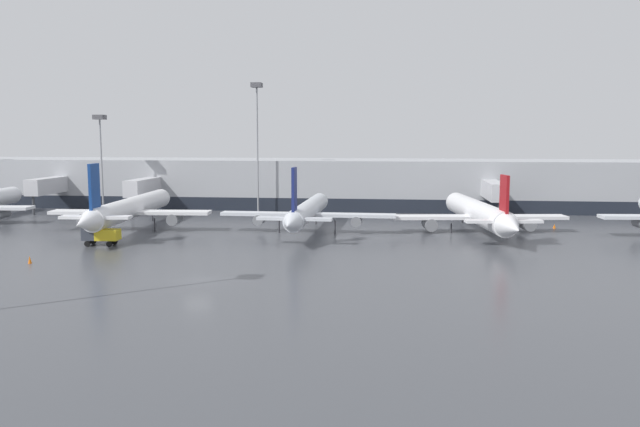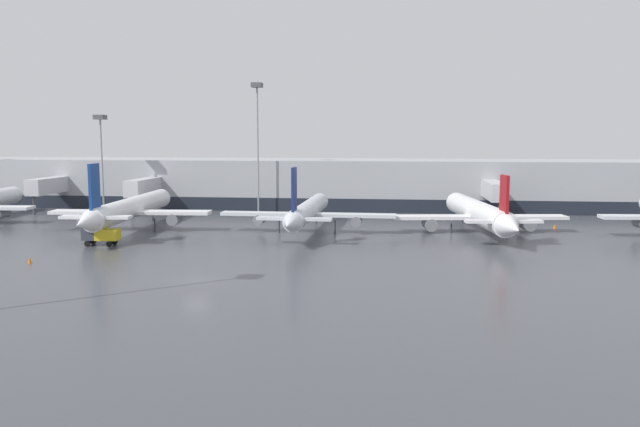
{
  "view_description": "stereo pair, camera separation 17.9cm",
  "coord_description": "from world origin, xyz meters",
  "views": [
    {
      "loc": [
        17.69,
        -55.2,
        13.29
      ],
      "look_at": [
        8.39,
        27.55,
        3.0
      ],
      "focal_mm": 35.0,
      "sensor_mm": 36.0,
      "label": 1
    },
    {
      "loc": [
        17.87,
        -55.18,
        13.29
      ],
      "look_at": [
        8.39,
        27.55,
        3.0
      ],
      "focal_mm": 35.0,
      "sensor_mm": 36.0,
      "label": 2
    }
  ],
  "objects": [
    {
      "name": "traffic_cone_0",
      "position": [
        41.64,
        37.97,
        0.3
      ],
      "size": [
        0.42,
        0.42,
        0.6
      ],
      "color": "orange",
      "rests_on": "ground_plane"
    },
    {
      "name": "parked_jet_4",
      "position": [
        -18.85,
        28.89,
        3.16
      ],
      "size": [
        22.86,
        35.98,
        10.05
      ],
      "rotation": [
        0.0,
        0.0,
        1.64
      ],
      "color": "white",
      "rests_on": "ground_plane"
    },
    {
      "name": "terminal_building",
      "position": [
        -0.09,
        61.85,
        4.5
      ],
      "size": [
        160.0,
        27.7,
        9.0
      ],
      "color": "#9EA0A5",
      "rests_on": "ground_plane"
    },
    {
      "name": "service_truck_1",
      "position": [
        -17.61,
        16.77,
        1.49
      ],
      "size": [
        4.45,
        2.04,
        2.74
      ],
      "rotation": [
        0.0,
        0.0,
        3.19
      ],
      "color": "gold",
      "rests_on": "ground_plane"
    },
    {
      "name": "parked_jet_3",
      "position": [
        30.07,
        32.98,
        2.67
      ],
      "size": [
        24.6,
        34.32,
        8.69
      ],
      "rotation": [
        0.0,
        0.0,
        1.7
      ],
      "color": "white",
      "rests_on": "ground_plane"
    },
    {
      "name": "ground_plane",
      "position": [
        0.0,
        0.0,
        0.0
      ],
      "size": [
        320.0,
        320.0,
        0.0
      ],
      "primitive_type": "plane",
      "color": "#424449"
    },
    {
      "name": "parked_jet_0",
      "position": [
        6.39,
        29.82,
        3.02
      ],
      "size": [
        24.46,
        31.24,
        9.61
      ],
      "rotation": [
        0.0,
        0.0,
        1.55
      ],
      "color": "silver",
      "rests_on": "ground_plane"
    },
    {
      "name": "apron_light_mast_1",
      "position": [
        -32.1,
        48.18,
        13.55
      ],
      "size": [
        1.8,
        1.8,
        17.01
      ],
      "color": "gray",
      "rests_on": "ground_plane"
    },
    {
      "name": "apron_light_mast_3",
      "position": [
        -5.26,
        51.63,
        17.25
      ],
      "size": [
        1.8,
        1.8,
        22.48
      ],
      "color": "gray",
      "rests_on": "ground_plane"
    },
    {
      "name": "traffic_cone_1",
      "position": [
        -19.98,
        5.58,
        0.39
      ],
      "size": [
        0.39,
        0.39,
        0.77
      ],
      "color": "orange",
      "rests_on": "ground_plane"
    }
  ]
}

